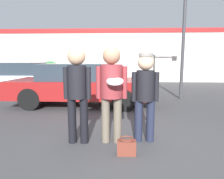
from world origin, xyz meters
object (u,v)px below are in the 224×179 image
(parked_car_near, at_px, (80,84))
(shrub, at_px, (50,72))
(person_left, at_px, (77,87))
(person_right, at_px, (145,90))
(street_lamp, at_px, (193,12))
(person_middle_with_frisbee, at_px, (112,86))
(handbag, at_px, (127,147))
(parked_car_far, at_px, (19,77))

(parked_car_near, bearing_deg, shrub, 117.24)
(person_left, height_order, person_right, person_left)
(person_right, height_order, street_lamp, street_lamp)
(person_left, bearing_deg, person_middle_with_frisbee, 5.05)
(person_middle_with_frisbee, relative_size, handbag, 5.84)
(shrub, xyz_separation_m, handbag, (4.86, -10.22, -0.59))
(street_lamp, distance_m, shrub, 9.53)
(person_right, height_order, handbag, person_right)
(parked_car_far, xyz_separation_m, handbag, (5.20, -6.67, -0.58))
(person_left, bearing_deg, street_lamp, 51.84)
(person_right, bearing_deg, street_lamp, 62.36)
(person_right, distance_m, parked_car_far, 8.24)
(person_middle_with_frisbee, height_order, person_right, person_middle_with_frisbee)
(street_lamp, xyz_separation_m, shrub, (-7.45, 5.36, -2.58))
(shrub, relative_size, handbag, 4.86)
(street_lamp, height_order, handbag, street_lamp)
(handbag, bearing_deg, street_lamp, 61.98)
(person_right, relative_size, handbag, 5.44)
(parked_car_far, distance_m, shrub, 3.57)
(person_left, xyz_separation_m, street_lamp, (3.46, 4.40, 2.27))
(parked_car_near, bearing_deg, person_right, -59.29)
(person_left, distance_m, person_right, 1.23)
(parked_car_far, bearing_deg, person_left, -55.15)
(person_left, distance_m, parked_car_far, 7.58)
(person_right, bearing_deg, parked_car_far, 132.33)
(person_middle_with_frisbee, relative_size, parked_car_far, 0.38)
(person_right, distance_m, shrub, 10.96)
(shrub, bearing_deg, street_lamp, -35.76)
(person_middle_with_frisbee, bearing_deg, person_left, -174.95)
(handbag, bearing_deg, parked_car_far, 127.95)
(person_left, bearing_deg, shrub, 112.20)
(person_left, relative_size, street_lamp, 0.33)
(street_lamp, bearing_deg, parked_car_near, -163.51)
(person_middle_with_frisbee, relative_size, shrub, 1.20)
(person_right, bearing_deg, handbag, -120.74)
(street_lamp, xyz_separation_m, handbag, (-2.59, -4.86, -3.17))
(parked_car_near, xyz_separation_m, street_lamp, (4.07, 1.20, 2.59))
(person_left, xyz_separation_m, parked_car_far, (-4.33, 6.22, -0.32))
(parked_car_near, xyz_separation_m, shrub, (-3.38, 6.57, 0.01))
(street_lamp, bearing_deg, handbag, -118.02)
(person_right, distance_m, street_lamp, 5.36)
(person_middle_with_frisbee, distance_m, handbag, 1.09)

